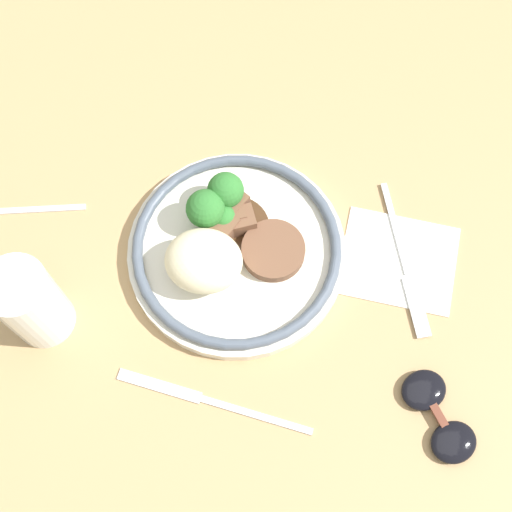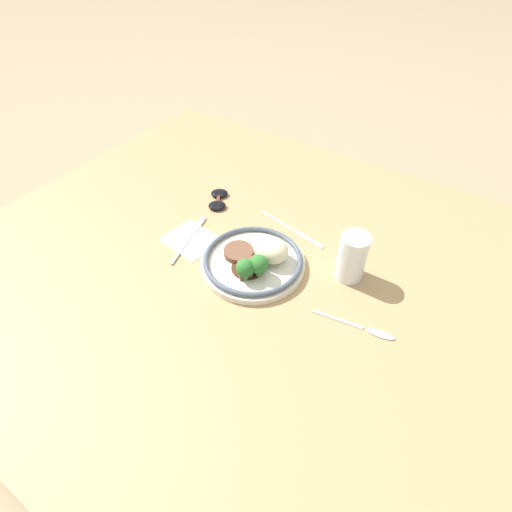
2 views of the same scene
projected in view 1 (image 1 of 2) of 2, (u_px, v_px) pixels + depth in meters
ground_plane at (223, 265)px, 0.83m from camera, size 8.00×8.00×0.00m
dining_table at (223, 260)px, 0.81m from camera, size 1.43×1.18×0.04m
napkin at (398, 260)px, 0.79m from camera, size 0.14×0.12×0.00m
plate at (232, 244)px, 0.78m from camera, size 0.24×0.24×0.07m
juice_glass at (32, 305)px, 0.72m from camera, size 0.06×0.06×0.11m
fork at (407, 273)px, 0.78m from camera, size 0.06×0.18×0.00m
knife at (206, 400)px, 0.74m from camera, size 0.21×0.05×0.00m
sunglasses at (438, 416)px, 0.72m from camera, size 0.09×0.11×0.01m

